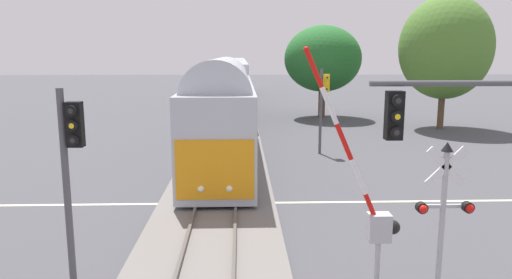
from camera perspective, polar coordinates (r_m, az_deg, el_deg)
The scene contains 11 objects.
ground_plane at distance 18.56m, azimuth -4.65°, elevation -7.64°, with size 220.00×220.00×0.00m, color #47474C.
road_centre_stripe at distance 18.56m, azimuth -4.65°, elevation -7.63°, with size 44.00×0.20×0.01m.
railway_track at distance 18.54m, azimuth -4.65°, elevation -7.36°, with size 4.40×80.00×0.32m.
commuter_train at distance 45.53m, azimuth -3.02°, elevation 6.56°, with size 3.04×62.26×5.16m.
crossing_gate_near at distance 12.19m, azimuth 13.81°, elevation -8.10°, with size 2.50×0.40×5.87m.
crossing_signal_mast at distance 12.12m, azimuth 21.62°, elevation -6.98°, with size 1.36×0.44×3.69m.
traffic_signal_near_right at distance 10.92m, azimuth 26.22°, elevation 0.31°, with size 3.97×0.38×5.36m.
traffic_signal_far_side at distance 27.19m, azimuth 8.11°, elevation 5.03°, with size 0.53×0.38×4.85m.
traffic_signal_median at distance 11.31m, azimuth -21.33°, elevation -2.52°, with size 0.53×0.38×4.98m.
elm_centre_background at distance 42.88m, azimuth 8.01°, elevation 9.56°, with size 6.78×6.78×8.12m.
maple_right_background at distance 38.82m, azimuth 21.76°, elevation 10.18°, with size 6.80×6.80×9.95m.
Camera 1 is at (0.93, -17.64, 5.72)m, focal length 33.36 mm.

